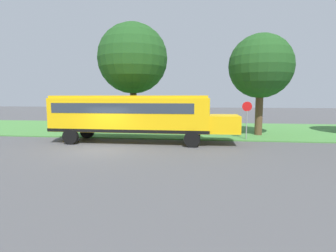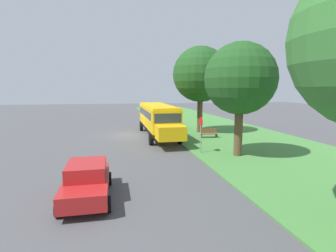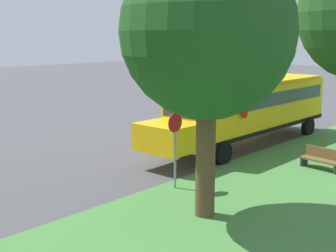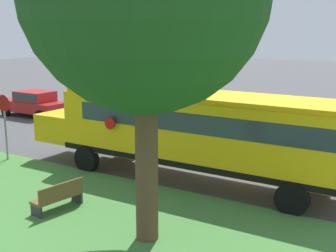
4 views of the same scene
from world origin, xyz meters
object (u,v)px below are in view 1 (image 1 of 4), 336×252
object	(u,v)px
stop_sign	(247,116)
park_bench	(171,128)
oak_tree_roadside_mid	(260,66)
school_bus	(135,114)
oak_tree_beside_bus	(135,58)

from	to	relation	value
stop_sign	park_bench	world-z (taller)	stop_sign
oak_tree_roadside_mid	stop_sign	bearing A→B (deg)	-28.65
park_bench	stop_sign	bearing A→B (deg)	64.00
oak_tree_roadside_mid	park_bench	bearing A→B (deg)	-94.67
park_bench	school_bus	bearing A→B (deg)	-22.71
stop_sign	park_bench	xyz separation A→B (m)	(-2.77, -5.69, -1.26)
oak_tree_roadside_mid	oak_tree_beside_bus	bearing A→B (deg)	-94.16
oak_tree_beside_bus	oak_tree_roadside_mid	size ratio (longest dim) A/B	1.17
oak_tree_roadside_mid	park_bench	world-z (taller)	oak_tree_roadside_mid
oak_tree_roadside_mid	park_bench	xyz separation A→B (m)	(-0.56, -6.89, -4.95)
school_bus	oak_tree_roadside_mid	bearing A→B (deg)	114.86
school_bus	oak_tree_beside_bus	distance (m)	6.64
school_bus	park_bench	world-z (taller)	school_bus
park_bench	oak_tree_roadside_mid	bearing A→B (deg)	85.33
oak_tree_beside_bus	stop_sign	world-z (taller)	oak_tree_beside_bus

